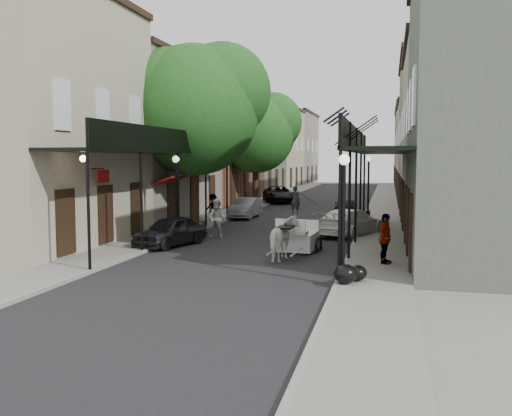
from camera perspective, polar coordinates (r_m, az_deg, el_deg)
The scene contains 24 objects.
ground at distance 19.58m, azimuth -3.01°, elevation -5.94°, with size 140.00×140.00×0.00m, color gray.
road at distance 39.01m, azimuth 5.20°, elevation -0.47°, with size 8.00×90.00×0.01m, color black.
sidewalk_left at distance 40.00m, azimuth -1.91°, elevation -0.24°, with size 2.20×90.00×0.12m, color gray.
sidewalk_right at distance 38.63m, azimuth 12.56°, elevation -0.54°, with size 2.20×90.00×0.12m, color gray.
building_row_left at distance 50.45m, azimuth -2.93°, elevation 6.74°, with size 5.00×80.00×10.50m, color #A8A087.
building_row_right at distance 48.59m, azimuth 17.09°, elevation 6.59°, with size 5.00×80.00×10.50m, color slate.
gallery_left at distance 27.39m, azimuth -8.64°, elevation 5.66°, with size 2.20×18.05×4.88m.
gallery_right at distance 25.45m, azimuth 11.92°, elevation 5.66°, with size 2.20×18.05×4.88m.
tree_near at distance 30.32m, azimuth -5.36°, elevation 10.23°, with size 7.31×6.80×9.63m.
tree_far at distance 43.76m, azimuth 0.47°, elevation 7.78°, with size 6.45×6.00×8.61m.
lamppost_right_near at distance 16.59m, azimuth 8.72°, elevation -0.81°, with size 0.32×0.32×3.71m.
lamppost_left at distance 26.28m, azimuth -7.98°, elevation 1.32°, with size 0.32×0.32×3.71m.
lamppost_right_far at distance 36.52m, azimuth 11.18°, elevation 2.30°, with size 0.32×0.32×3.71m.
horse at distance 20.71m, azimuth 2.87°, elevation -3.10°, with size 0.86×1.89×1.60m, color white.
carriage at distance 23.07m, azimuth 4.43°, elevation -1.67°, with size 1.76×2.45×2.67m.
pedestrian_walking at distance 26.55m, azimuth -3.86°, elevation -1.06°, with size 0.89×0.69×1.83m, color beige.
pedestrian_sidewalk_left at distance 32.99m, azimuth -4.32°, elevation 0.08°, with size 0.99×0.57×1.54m, color gray.
pedestrian_sidewalk_right at distance 19.90m, azimuth 12.77°, elevation -3.01°, with size 1.01×0.42×1.72m, color gray.
car_left_near at distance 24.38m, azimuth -8.54°, elevation -2.29°, with size 1.52×3.77×1.29m, color black.
car_left_mid at distance 35.38m, azimuth -1.07°, elevation -0.00°, with size 1.33×3.81×1.26m, color gray.
car_left_far at distance 47.60m, azimuth 2.28°, elevation 1.37°, with size 2.34×5.07×1.41m, color black.
car_right_near at distance 27.68m, azimuth 9.43°, elevation -1.41°, with size 1.83×4.51×1.31m, color white.
car_right_far at distance 37.69m, azimuth 8.91°, elevation 0.20°, with size 1.41×3.50×1.19m, color black.
trash_bags at distance 16.80m, azimuth 9.38°, elevation -6.48°, with size 0.93×1.08×0.57m.
Camera 1 is at (5.37, -18.46, 3.71)m, focal length 40.00 mm.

